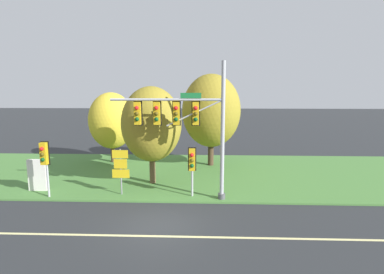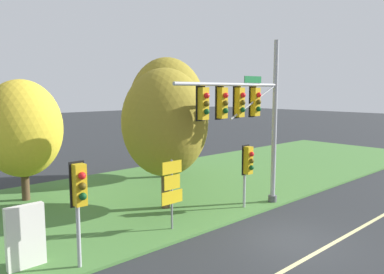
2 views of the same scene
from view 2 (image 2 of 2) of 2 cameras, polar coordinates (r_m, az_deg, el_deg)
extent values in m
plane|color=#282B2D|center=(14.40, 14.77, -14.87)|extent=(160.00, 160.00, 0.00)
cube|color=beige|center=(13.85, 19.10, -15.94)|extent=(36.00, 0.16, 0.01)
cube|color=#477A38|center=(19.82, -5.87, -8.38)|extent=(48.00, 11.50, 0.10)
cylinder|color=#9EA0A5|center=(17.69, 12.45, 2.12)|extent=(0.22, 0.22, 7.49)
cylinder|color=#4C4C51|center=(18.34, 12.15, -9.14)|extent=(0.40, 0.40, 0.30)
cylinder|color=#9EA0A5|center=(15.27, 6.02, 7.97)|extent=(6.02, 0.14, 0.14)
cylinder|color=#9EA0A5|center=(16.42, 9.50, 5.41)|extent=(3.04, 0.08, 1.47)
cube|color=gold|center=(16.47, 9.63, 5.31)|extent=(0.34, 0.28, 1.22)
cube|color=black|center=(16.57, 9.19, 5.32)|extent=(0.46, 0.04, 1.34)
sphere|color=red|center=(16.36, 10.15, 6.33)|extent=(0.22, 0.22, 0.22)
sphere|color=#51420C|center=(16.36, 10.13, 5.28)|extent=(0.22, 0.22, 0.22)
sphere|color=#0C4219|center=(16.38, 10.10, 4.23)|extent=(0.22, 0.22, 0.22)
cube|color=gold|center=(15.67, 7.26, 5.26)|extent=(0.34, 0.28, 1.22)
cube|color=black|center=(15.77, 6.82, 5.28)|extent=(0.46, 0.04, 1.34)
sphere|color=red|center=(15.54, 7.79, 6.34)|extent=(0.22, 0.22, 0.22)
sphere|color=#51420C|center=(15.55, 7.77, 5.24)|extent=(0.22, 0.22, 0.22)
sphere|color=#0C4219|center=(15.56, 7.75, 4.13)|extent=(0.22, 0.22, 0.22)
cube|color=gold|center=(14.89, 4.65, 5.20)|extent=(0.34, 0.28, 1.22)
cube|color=black|center=(15.00, 4.20, 5.22)|extent=(0.46, 0.04, 1.34)
sphere|color=red|center=(14.76, 5.17, 6.34)|extent=(0.22, 0.22, 0.22)
sphere|color=#51420C|center=(14.77, 5.15, 5.18)|extent=(0.22, 0.22, 0.22)
sphere|color=#0C4219|center=(14.78, 5.14, 4.02)|extent=(0.22, 0.22, 0.22)
cube|color=gold|center=(14.14, 1.75, 5.12)|extent=(0.34, 0.28, 1.22)
cube|color=black|center=(14.26, 1.30, 5.14)|extent=(0.46, 0.04, 1.34)
sphere|color=red|center=(14.01, 2.26, 6.32)|extent=(0.22, 0.22, 0.22)
sphere|color=#51420C|center=(14.02, 2.26, 5.10)|extent=(0.22, 0.22, 0.22)
sphere|color=#0C4219|center=(14.03, 2.25, 3.87)|extent=(0.22, 0.22, 0.22)
cube|color=#196B33|center=(16.24, 9.27, 8.64)|extent=(1.10, 0.04, 0.28)
cylinder|color=#9EA0A5|center=(16.98, 8.00, -6.12)|extent=(0.12, 0.12, 2.73)
cube|color=gold|center=(16.69, 8.57, -3.53)|extent=(0.34, 0.28, 1.22)
cube|color=black|center=(16.79, 8.15, -3.46)|extent=(0.46, 0.04, 1.34)
sphere|color=red|center=(16.53, 9.07, -2.59)|extent=(0.22, 0.22, 0.22)
sphere|color=#51420C|center=(16.58, 9.05, -3.61)|extent=(0.22, 0.22, 0.22)
sphere|color=#0C4219|center=(16.64, 9.03, -4.63)|extent=(0.22, 0.22, 0.22)
cylinder|color=#9EA0A5|center=(11.72, -17.00, -11.52)|extent=(0.12, 0.12, 3.10)
cube|color=gold|center=(11.27, -16.75, -7.02)|extent=(0.34, 0.28, 1.22)
cube|color=black|center=(11.41, -17.10, -6.85)|extent=(0.46, 0.04, 1.34)
sphere|color=red|center=(11.05, -16.40, -5.69)|extent=(0.22, 0.22, 0.22)
sphere|color=#51420C|center=(11.11, -16.35, -7.20)|extent=(0.22, 0.22, 0.22)
sphere|color=#0C4219|center=(11.19, -16.29, -8.69)|extent=(0.22, 0.22, 0.22)
cylinder|color=slate|center=(14.27, -3.11, -8.76)|extent=(0.08, 0.08, 2.67)
cube|color=gold|center=(14.00, -3.06, -4.65)|extent=(0.91, 0.03, 0.47)
cube|color=gold|center=(14.12, -3.04, -6.90)|extent=(0.75, 0.03, 0.54)
cube|color=gold|center=(14.27, -3.03, -9.15)|extent=(0.99, 0.03, 0.49)
cylinder|color=#4C3823|center=(19.65, -24.11, -5.30)|extent=(0.37, 0.37, 2.44)
ellipsoid|color=gold|center=(19.32, -24.45, 1.19)|extent=(3.68, 3.68, 4.60)
cylinder|color=brown|center=(16.79, -4.07, -6.11)|extent=(0.38, 0.38, 2.80)
ellipsoid|color=olive|center=(16.41, -4.14, 2.22)|extent=(3.79, 3.79, 4.74)
cylinder|color=#423021|center=(22.75, -3.77, -2.23)|extent=(0.45, 0.45, 3.09)
ellipsoid|color=olive|center=(22.47, -3.83, 4.82)|extent=(4.54, 4.54, 5.68)
cube|color=silver|center=(12.43, -24.04, -13.69)|extent=(1.10, 0.24, 1.90)
cube|color=#4C4C51|center=(12.67, -25.63, -17.78)|extent=(0.10, 0.20, 0.10)
cube|color=#4C4C51|center=(12.88, -22.07, -17.16)|extent=(0.10, 0.20, 0.10)
camera|label=1|loc=(14.57, 71.54, 5.56)|focal=28.00mm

